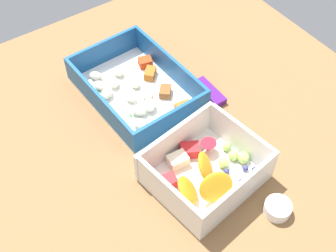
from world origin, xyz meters
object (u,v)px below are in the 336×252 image
object	(u,v)px
pasta_container	(137,90)
candy_bar	(209,92)
fruit_bowl	(205,170)
paper_cup_liner	(278,208)

from	to	relation	value
pasta_container	candy_bar	world-z (taller)	pasta_container
pasta_container	fruit_bowl	size ratio (longest dim) A/B	1.27
paper_cup_liner	pasta_container	bearing A→B (deg)	-171.90
candy_bar	paper_cup_liner	world-z (taller)	paper_cup_liner
pasta_container	paper_cup_liner	world-z (taller)	pasta_container
candy_bar	paper_cup_liner	bearing A→B (deg)	-14.85
fruit_bowl	candy_bar	xyz separation A→B (cm)	(-13.79, 11.72, -1.67)
paper_cup_liner	fruit_bowl	bearing A→B (deg)	-153.45
fruit_bowl	paper_cup_liner	size ratio (longest dim) A/B	4.44
pasta_container	paper_cup_liner	bearing A→B (deg)	5.51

